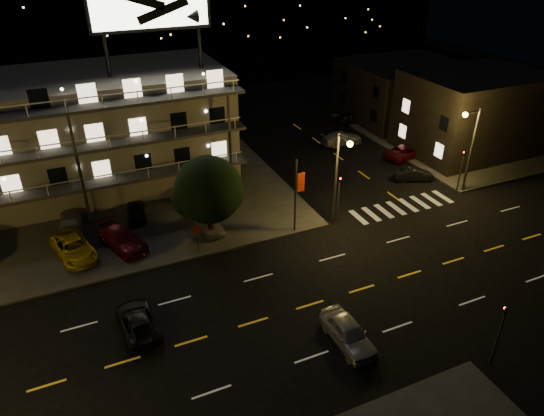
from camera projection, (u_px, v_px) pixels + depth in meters
name	position (u px, v px, depth m)	size (l,w,h in m)	color
ground	(282.00, 313.00, 30.98)	(140.00, 140.00, 0.00)	black
curb_nw	(38.00, 213.00, 41.89)	(44.00, 24.00, 0.15)	#31312F
curb_ne	(441.00, 136.00, 57.33)	(16.00, 24.00, 0.15)	#31312F
motel	(72.00, 133.00, 43.76)	(28.00, 13.80, 18.10)	gray
side_bldg_front	(473.00, 113.00, 52.08)	(14.06, 10.00, 8.50)	black
side_bldg_back	(403.00, 90.00, 61.97)	(14.06, 12.00, 7.00)	black
hill_backdrop	(69.00, 0.00, 77.67)	(120.00, 25.00, 24.00)	black
streetlight_nc	(339.00, 171.00, 37.79)	(0.44, 1.92, 8.00)	#2D2D30
streetlight_ne	(470.00, 143.00, 42.86)	(1.92, 0.44, 8.00)	#2D2D30
signal_nw	(339.00, 194.00, 39.60)	(0.20, 0.27, 4.60)	#2D2D30
signal_sw	(500.00, 330.00, 26.13)	(0.20, 0.27, 4.60)	#2D2D30
signal_ne	(462.00, 167.00, 44.17)	(0.27, 0.20, 4.60)	#2D2D30
banner_north	(296.00, 194.00, 37.72)	(0.83, 0.16, 6.40)	#2D2D30
stop_sign	(197.00, 235.00, 35.87)	(0.91, 0.11, 2.61)	#2D2D30
tree	(208.00, 192.00, 36.50)	(5.39, 5.19, 6.78)	black
lot_car_2	(74.00, 248.00, 35.86)	(2.36, 5.12, 1.42)	gold
lot_car_3	(122.00, 238.00, 36.91)	(2.06, 5.07, 1.47)	#510B14
lot_car_4	(209.00, 223.00, 39.03)	(1.55, 3.84, 1.31)	#9B9BA0
lot_car_7	(71.00, 220.00, 39.52)	(1.76, 4.33, 1.26)	#9B9BA0
lot_car_8	(136.00, 211.00, 40.76)	(1.51, 3.74, 1.28)	black
lot_car_9	(187.00, 192.00, 43.59)	(1.49, 4.28, 1.41)	#510B14
side_car_0	(414.00, 174.00, 47.21)	(1.29, 3.70, 1.22)	black
side_car_1	(405.00, 152.00, 51.87)	(2.30, 5.00, 1.39)	#510B14
side_car_2	(342.00, 138.00, 55.17)	(1.98, 4.87, 1.41)	#9B9BA0
side_car_3	(353.00, 118.00, 61.17)	(1.60, 3.98, 1.35)	black
road_car_east	(348.00, 333.00, 28.45)	(1.77, 4.41, 1.50)	#9B9BA0
road_car_west	(138.00, 321.00, 29.44)	(2.12, 4.60, 1.28)	black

